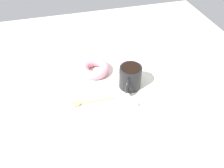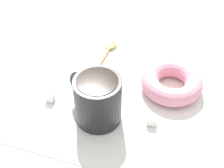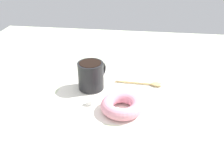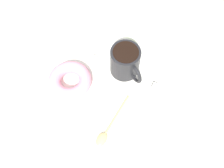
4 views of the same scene
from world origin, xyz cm
name	(u,v)px [view 2 (image 2 of 4)]	position (x,y,z in cm)	size (l,w,h in cm)	color
ground_plane	(118,110)	(0.00, 0.00, -1.00)	(120.00, 120.00, 2.00)	beige
napkin	(112,92)	(2.02, -2.86, 0.15)	(32.46, 32.46, 0.30)	white
coffee_cup	(97,99)	(2.59, 3.52, 4.66)	(10.32, 7.74, 8.46)	black
donut	(172,82)	(-8.23, -6.89, 1.95)	(11.33, 11.33, 3.30)	pink
spoon	(107,51)	(6.53, -14.07, 0.69)	(2.55, 15.00, 0.90)	#D8B772
sugar_cube	(50,97)	(12.05, 2.41, 1.00)	(1.41, 1.41, 1.41)	white
sugar_cube_extra	(151,120)	(-6.48, 2.32, 1.02)	(1.45, 1.45, 1.45)	white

